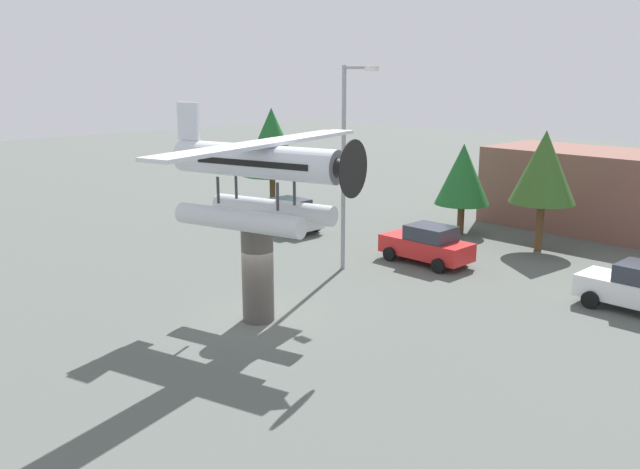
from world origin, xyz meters
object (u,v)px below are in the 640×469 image
at_px(car_near_silver, 287,215).
at_px(car_mid_red, 427,244).
at_px(storefront_building, 626,194).
at_px(tree_center_back, 544,167).
at_px(tree_west, 272,142).
at_px(tree_east, 463,174).
at_px(floatplane_monument, 259,176).
at_px(display_pedestal, 258,273).
at_px(streetlight_primary, 347,155).

relative_size(car_near_silver, car_mid_red, 1.00).
bearing_deg(car_mid_red, storefront_building, -107.93).
height_order(car_near_silver, storefront_building, storefront_building).
bearing_deg(tree_center_back, tree_west, -171.42).
distance_m(storefront_building, tree_east, 8.67).
xyz_separation_m(storefront_building, tree_west, (-18.19, -8.85, 2.04)).
relative_size(floatplane_monument, storefront_building, 0.71).
distance_m(display_pedestal, tree_east, 16.22).
distance_m(streetlight_primary, tree_east, 9.48).
bearing_deg(streetlight_primary, display_pedestal, -72.34).
xyz_separation_m(streetlight_primary, tree_east, (-0.37, 9.30, -1.82)).
bearing_deg(tree_east, storefront_building, 44.55).
relative_size(tree_east, tree_center_back, 0.83).
xyz_separation_m(car_mid_red, storefront_building, (3.89, 12.01, 1.26)).
bearing_deg(car_mid_red, display_pedestal, 91.39).
height_order(car_mid_red, storefront_building, storefront_building).
height_order(car_mid_red, tree_center_back, tree_center_back).
xyz_separation_m(tree_west, tree_east, (12.06, 2.81, -1.02)).
height_order(display_pedestal, storefront_building, storefront_building).
bearing_deg(floatplane_monument, storefront_building, 65.67).
xyz_separation_m(display_pedestal, car_mid_red, (-0.24, 9.99, -0.82)).
height_order(streetlight_primary, storefront_building, streetlight_primary).
relative_size(car_mid_red, streetlight_primary, 0.48).
bearing_deg(tree_west, car_mid_red, -12.46).
xyz_separation_m(display_pedestal, streetlight_primary, (-2.12, 6.67, 3.29)).
bearing_deg(tree_center_back, floatplane_monument, -97.43).
height_order(display_pedestal, streetlight_primary, streetlight_primary).
bearing_deg(streetlight_primary, tree_west, 152.44).
bearing_deg(storefront_building, display_pedestal, -99.40).
bearing_deg(storefront_building, car_near_silver, -137.11).
distance_m(streetlight_primary, tree_center_back, 10.02).
xyz_separation_m(floatplane_monument, car_near_silver, (-9.59, 9.79, -4.20)).
height_order(storefront_building, tree_center_back, tree_center_back).
bearing_deg(floatplane_monument, car_mid_red, 76.89).
distance_m(display_pedestal, floatplane_monument, 3.38).
bearing_deg(tree_center_back, display_pedestal, -97.87).
relative_size(storefront_building, tree_west, 2.32).
bearing_deg(tree_center_back, car_mid_red, -112.97).
bearing_deg(tree_east, tree_west, -166.88).
height_order(car_mid_red, tree_west, tree_west).
xyz_separation_m(floatplane_monument, tree_east, (-2.62, 15.93, -1.91)).
bearing_deg(display_pedestal, floatplane_monument, 15.24).
relative_size(streetlight_primary, tree_west, 1.38).
relative_size(storefront_building, tree_center_back, 2.53).
bearing_deg(display_pedestal, tree_east, 98.87).
xyz_separation_m(display_pedestal, storefront_building, (3.64, 22.00, 0.44)).
distance_m(storefront_building, tree_center_back, 6.77).
height_order(car_mid_red, streetlight_primary, streetlight_primary).
bearing_deg(tree_west, floatplane_monument, -41.79).
bearing_deg(car_near_silver, car_mid_red, -178.95).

